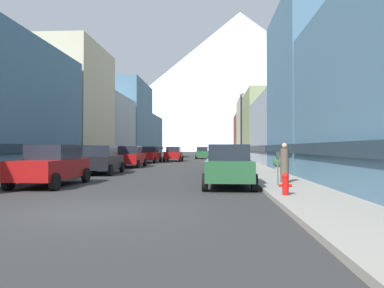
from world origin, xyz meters
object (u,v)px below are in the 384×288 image
Objects in this scene: car_driving_1 at (202,153)px; parking_meter_near at (278,164)px; potted_plant_0 at (53,163)px; pedestrian_0 at (284,164)px; car_right_0 at (228,166)px; car_right_1 at (223,159)px; fire_hydrant_near at (286,183)px; car_right_3 at (219,155)px; streetlamp_right at (241,117)px; car_driving_0 at (174,154)px; car_left_0 at (52,165)px; car_left_2 at (131,157)px; potted_plant_1 at (279,164)px; car_left_3 at (150,155)px; car_right_2 at (220,156)px; car_left_1 at (102,160)px.

car_driving_1 is 39.87m from parking_meter_near.
pedestrian_0 is (13.25, -6.59, 0.27)m from potted_plant_0.
car_right_0 and car_right_1 have the same top height.
car_driving_1 reaches higher than fire_hydrant_near.
streetlamp_right is at bearing -81.98° from car_right_3.
car_driving_0 is 2.58× the size of pedestrian_0.
car_right_0 is at bearing -90.00° from car_right_1.
potted_plant_0 is at bearing 148.61° from parking_meter_near.
car_left_0 is at bearing -94.49° from car_driving_0.
car_right_3 is (7.60, 8.76, 0.00)m from car_left_2.
car_driving_1 is (-2.20, 15.45, 0.00)m from car_right_3.
potted_plant_1 is at bearing -39.55° from car_left_2.
car_right_2 is (7.60, -8.10, 0.00)m from car_left_3.
car_left_0 is at bearing -133.12° from car_right_1.
fire_hydrant_near is (1.65, -27.20, -0.37)m from car_right_3.
car_right_3 is at bearing 96.08° from pedestrian_0.
potted_plant_0 is (-3.20, 0.23, -0.23)m from car_left_1.
car_right_1 and car_right_2 have the same top height.
potted_plant_0 is (-3.20, -7.67, -0.23)m from car_left_2.
car_left_3 is at bearing 121.04° from potted_plant_1.
fire_hydrant_near is at bearing -65.25° from car_right_0.
car_left_3 is 1.01× the size of car_right_3.
car_right_2 is at bearing 108.00° from potted_plant_1.
car_left_1 is at bearing 174.60° from potted_plant_1.
streetlamp_right is at bearing 90.35° from fire_hydrant_near.
car_left_1 reaches higher than potted_plant_0.
potted_plant_1 reaches higher than potted_plant_0.
car_left_2 reaches higher than potted_plant_0.
car_right_3 is 3.34× the size of parking_meter_near.
car_left_0 is 0.99× the size of car_left_3.
fire_hydrant_near is at bearing -82.00° from car_right_1.
car_left_2 is 17.44m from pedestrian_0.
car_right_1 is at bearing 5.11° from potted_plant_0.
parking_meter_near is at bearing -112.81° from pedestrian_0.
potted_plant_0 is 0.87× the size of potted_plant_1.
pedestrian_0 is (2.45, -23.01, 0.04)m from car_right_3.
car_right_3 is at bearing -2.02° from car_left_3.
car_left_2 is 16.69m from car_right_0.
parking_meter_near is 13.53m from streetlamp_right.
potted_plant_0 is 0.15× the size of streetlamp_right.
car_driving_0 is 32.43m from fire_hydrant_near.
car_right_3 is 11.54m from streetlamp_right.
car_right_3 is at bearing 72.13° from car_left_0.
potted_plant_1 is at bearing 82.01° from pedestrian_0.
potted_plant_0 is 14.80m from pedestrian_0.
parking_meter_near is at bearing -16.73° from car_right_0.
car_right_0 and car_right_3 have the same top height.
pedestrian_0 is at bearing -83.11° from car_driving_1.
car_left_0 is 6.92m from car_left_1.
car_right_3 is at bearing 90.02° from car_right_2.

